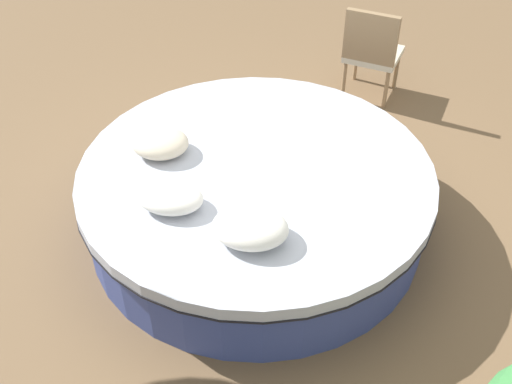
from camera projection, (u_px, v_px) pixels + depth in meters
The scene contains 6 objects.
ground_plane at pixel (256, 224), 4.98m from camera, with size 16.00×16.00×0.00m, color brown.
round_bed at pixel (256, 197), 4.79m from camera, with size 2.70×2.70×0.58m.
throw_pillow_0 at pixel (160, 143), 4.70m from camera, with size 0.44×0.38×0.18m, color beige.
throw_pillow_1 at pixel (170, 198), 4.23m from camera, with size 0.46×0.33×0.16m, color white.
throw_pillow_2 at pixel (250, 228), 3.99m from camera, with size 0.50×0.39×0.19m, color white.
patio_chair at pixel (372, 49), 6.07m from camera, with size 0.63×0.62×0.98m.
Camera 1 is at (-0.59, 3.56, 3.45)m, focal length 43.23 mm.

